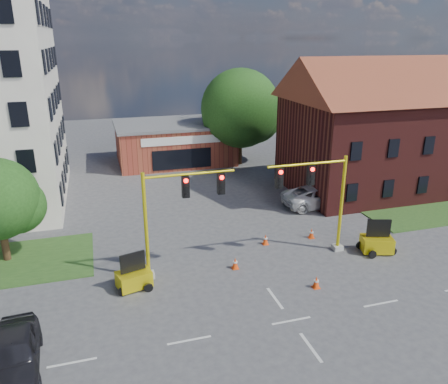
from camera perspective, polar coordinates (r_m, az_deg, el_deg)
The scene contains 16 objects.
ground at distance 22.04m, azimuth 8.79°, elevation -16.28°, with size 120.00×120.00×0.00m, color #424144.
lane_markings at distance 19.97m, azimuth 12.68°, elevation -20.92°, with size 60.00×36.00×0.01m, color silver, non-canonical shape.
brick_shop at distance 47.88m, azimuth -6.49°, elevation 6.50°, with size 12.40×8.40×4.30m.
townhouse_row at distance 41.89m, azimuth 22.54°, elevation 8.56°, with size 21.00×11.00×11.50m.
tree_large at distance 46.18m, azimuth 2.63°, elevation 10.57°, with size 8.58×8.17×10.02m.
tree_nw_front at distance 28.59m, azimuth -27.01°, elevation -1.05°, with size 5.05×4.81×6.39m.
signal_mast_west at distance 24.01m, azimuth -6.37°, elevation -2.35°, with size 5.30×0.60×6.20m.
signal_mast_east at distance 26.81m, azimuth 12.23°, elevation -0.33°, with size 5.30×0.60×6.20m.
trailer_west at distance 24.41m, azimuth -11.70°, elevation -10.88°, with size 2.00×1.59×2.00m.
trailer_east at distance 29.22m, azimuth 19.34°, elevation -6.24°, with size 2.16×1.75×2.13m.
cone_a at distance 25.90m, azimuth 1.47°, elevation -9.29°, with size 0.40×0.40×0.70m.
cone_b at distance 28.86m, azimuth 5.43°, elevation -6.20°, with size 0.40×0.40×0.70m.
cone_c at distance 24.57m, azimuth 11.95°, elevation -11.46°, with size 0.40×0.40×0.70m.
cone_d at distance 30.19m, azimuth 11.35°, elevation -5.31°, with size 0.40×0.40×0.70m.
pickup_white at distance 35.80m, azimuth 12.36°, elevation -0.52°, with size 2.78×6.03×1.67m, color silver.
sedan_dark at distance 20.55m, azimuth -25.62°, elevation -18.43°, with size 1.90×4.72×1.61m, color #222227.
Camera 1 is at (-8.17, -15.99, 12.78)m, focal length 35.00 mm.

